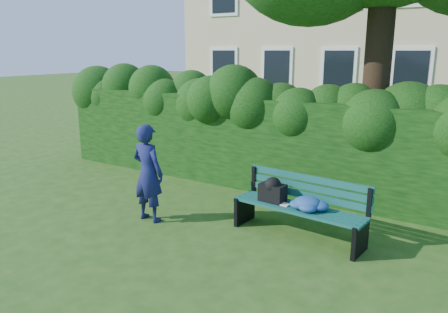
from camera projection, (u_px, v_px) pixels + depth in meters
The scene contains 4 objects.
ground at pixel (204, 221), 7.07m from camera, with size 80.00×80.00×0.00m, color #264F16.
hedge at pixel (267, 143), 8.66m from camera, with size 10.00×1.00×1.80m.
park_bench at pixel (297, 203), 6.40m from camera, with size 2.03×0.72×0.89m.
man_reading at pixel (148, 173), 6.93m from camera, with size 0.58×0.38×1.58m, color #171C52.
Camera 1 is at (3.84, -5.41, 2.70)m, focal length 35.00 mm.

